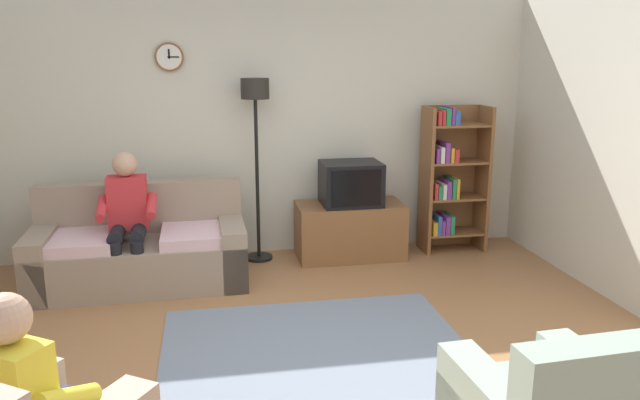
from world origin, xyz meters
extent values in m
plane|color=#9E6B42|center=(0.00, 0.00, 0.00)|extent=(12.00, 12.00, 0.00)
cube|color=beige|center=(0.00, 2.66, 1.35)|extent=(6.20, 0.12, 2.70)
cylinder|color=brown|center=(-0.92, 2.58, 2.05)|extent=(0.28, 0.03, 0.28)
cylinder|color=white|center=(-0.92, 2.56, 2.05)|extent=(0.24, 0.01, 0.24)
cube|color=black|center=(-0.92, 2.56, 2.08)|extent=(0.02, 0.01, 0.09)
cube|color=black|center=(-0.88, 2.56, 2.05)|extent=(0.11, 0.01, 0.01)
cube|color=gray|center=(-1.23, 1.80, 0.21)|extent=(1.92, 0.88, 0.42)
cube|color=gray|center=(-1.24, 2.16, 0.66)|extent=(1.90, 0.24, 0.48)
cube|color=gray|center=(-0.39, 1.82, 0.28)|extent=(0.24, 0.84, 0.56)
cube|color=gray|center=(-2.07, 1.78, 0.28)|extent=(0.24, 0.84, 0.56)
cube|color=beige|center=(-0.73, 1.76, 0.47)|extent=(0.61, 0.69, 0.10)
cube|color=beige|center=(-1.73, 1.74, 0.47)|extent=(0.61, 0.69, 0.10)
cube|color=brown|center=(0.84, 2.25, 0.29)|extent=(1.10, 0.56, 0.57)
cube|color=black|center=(0.84, 2.51, 0.32)|extent=(1.10, 0.04, 0.03)
cube|color=black|center=(0.84, 2.23, 0.79)|extent=(0.60, 0.48, 0.44)
cube|color=black|center=(0.84, 1.98, 0.79)|extent=(0.50, 0.01, 0.36)
cube|color=brown|center=(1.67, 2.30, 0.78)|extent=(0.04, 0.36, 1.55)
cube|color=brown|center=(2.31, 2.30, 0.78)|extent=(0.04, 0.36, 1.55)
cube|color=brown|center=(1.99, 2.47, 0.78)|extent=(0.64, 0.02, 1.55)
cube|color=brown|center=(1.99, 2.30, 0.19)|extent=(0.60, 0.34, 0.02)
cube|color=gold|center=(1.74, 2.28, 0.28)|extent=(0.05, 0.28, 0.14)
cube|color=#2D59A5|center=(1.79, 2.28, 0.31)|extent=(0.04, 0.28, 0.20)
cube|color=#72338C|center=(1.83, 2.28, 0.28)|extent=(0.04, 0.28, 0.15)
cube|color=#72338C|center=(1.88, 2.28, 0.30)|extent=(0.05, 0.28, 0.20)
cube|color=#267F4C|center=(1.93, 2.28, 0.31)|extent=(0.04, 0.28, 0.20)
cube|color=brown|center=(1.99, 2.30, 0.58)|extent=(0.60, 0.34, 0.02)
cube|color=red|center=(1.73, 2.28, 0.68)|extent=(0.03, 0.28, 0.17)
cube|color=#267F4C|center=(1.78, 2.28, 0.67)|extent=(0.04, 0.28, 0.14)
cube|color=silver|center=(1.83, 2.28, 0.67)|extent=(0.04, 0.28, 0.16)
cube|color=#72338C|center=(1.88, 2.28, 0.69)|extent=(0.05, 0.28, 0.19)
cube|color=#267F4C|center=(1.93, 2.28, 0.70)|extent=(0.04, 0.28, 0.21)
cube|color=gold|center=(1.97, 2.28, 0.70)|extent=(0.03, 0.28, 0.21)
cube|color=brown|center=(1.99, 2.30, 0.97)|extent=(0.60, 0.34, 0.02)
cube|color=#72338C|center=(1.74, 2.28, 1.06)|extent=(0.04, 0.28, 0.15)
cube|color=silver|center=(1.78, 2.28, 1.06)|extent=(0.04, 0.28, 0.17)
cube|color=#72338C|center=(1.84, 2.28, 1.09)|extent=(0.05, 0.28, 0.21)
cube|color=gold|center=(1.89, 2.28, 1.06)|extent=(0.04, 0.28, 0.16)
cube|color=red|center=(1.94, 2.28, 1.05)|extent=(0.05, 0.28, 0.14)
cube|color=brown|center=(1.99, 2.30, 1.36)|extent=(0.60, 0.34, 0.02)
cube|color=red|center=(1.74, 2.28, 1.44)|extent=(0.04, 0.28, 0.15)
cube|color=red|center=(1.78, 2.28, 1.45)|extent=(0.03, 0.28, 0.15)
cube|color=#267F4C|center=(1.83, 2.28, 1.45)|extent=(0.05, 0.28, 0.17)
cube|color=#72338C|center=(1.88, 2.28, 1.46)|extent=(0.03, 0.28, 0.18)
cube|color=#2D59A5|center=(1.93, 2.28, 1.44)|extent=(0.05, 0.28, 0.15)
cylinder|color=black|center=(-0.11, 2.35, 0.01)|extent=(0.28, 0.28, 0.03)
cylinder|color=black|center=(-0.11, 2.35, 0.85)|extent=(0.04, 0.04, 1.70)
cylinder|color=black|center=(-0.11, 2.35, 1.75)|extent=(0.28, 0.28, 0.20)
cube|color=gray|center=(1.04, -1.61, 0.65)|extent=(0.81, 0.22, 0.50)
cube|color=slate|center=(0.13, 0.27, 0.01)|extent=(2.20, 1.70, 0.01)
cube|color=red|center=(-1.31, 1.85, 0.78)|extent=(0.34, 0.21, 0.48)
sphere|color=tan|center=(-1.31, 1.84, 1.13)|extent=(0.22, 0.22, 0.22)
cylinder|color=black|center=(-1.22, 1.66, 0.54)|extent=(0.14, 0.38, 0.13)
cylinder|color=black|center=(-1.40, 1.66, 0.54)|extent=(0.14, 0.38, 0.13)
cylinder|color=black|center=(-1.22, 1.47, 0.26)|extent=(0.11, 0.11, 0.52)
cylinder|color=black|center=(-1.40, 1.47, 0.26)|extent=(0.11, 0.11, 0.52)
cylinder|color=red|center=(-1.10, 1.76, 0.76)|extent=(0.10, 0.33, 0.20)
cylinder|color=red|center=(-1.52, 1.75, 0.76)|extent=(0.10, 0.33, 0.20)
cube|color=yellow|center=(-1.44, -1.16, 0.66)|extent=(0.39, 0.36, 0.48)
sphere|color=tan|center=(-1.44, -1.15, 1.01)|extent=(0.22, 0.22, 0.22)
cylinder|color=yellow|center=(-1.21, -1.19, 0.64)|extent=(0.26, 0.33, 0.20)
camera|label=1|loc=(-0.57, -3.70, 2.08)|focal=34.21mm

